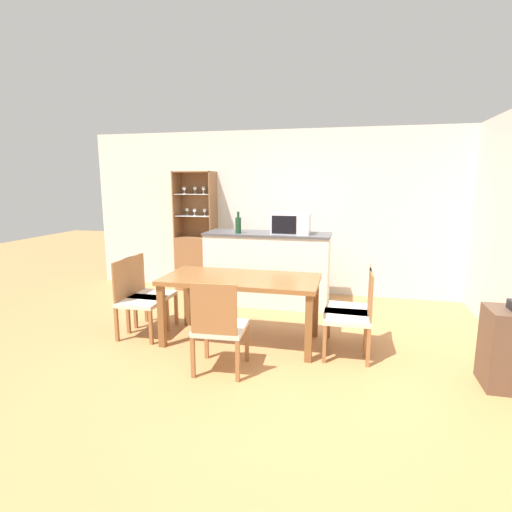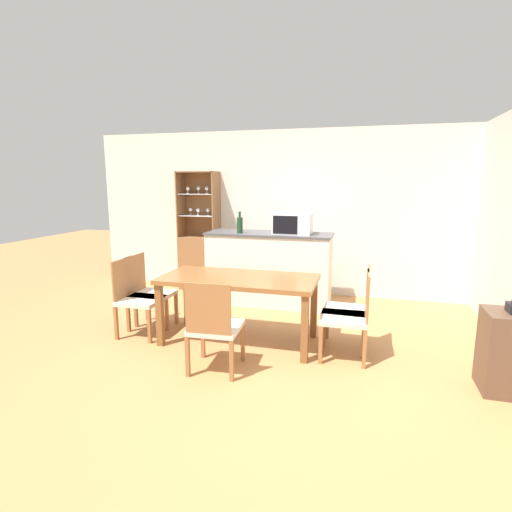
# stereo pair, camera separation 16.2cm
# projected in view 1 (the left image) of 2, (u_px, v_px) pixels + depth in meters

# --- Properties ---
(ground_plane) EXTENTS (18.00, 18.00, 0.00)m
(ground_plane) POSITION_uv_depth(u_px,v_px,m) (254.00, 360.00, 4.01)
(ground_plane) COLOR #B27A47
(wall_back) EXTENTS (6.80, 0.06, 2.55)m
(wall_back) POSITION_uv_depth(u_px,v_px,m) (294.00, 213.00, 6.29)
(wall_back) COLOR silver
(wall_back) RESTS_ON ground_plane
(kitchen_counter) EXTENTS (1.79, 0.62, 1.04)m
(kitchen_counter) POSITION_uv_depth(u_px,v_px,m) (267.00, 268.00, 5.80)
(kitchen_counter) COLOR silver
(kitchen_counter) RESTS_ON ground_plane
(display_cabinet) EXTENTS (0.63, 0.37, 1.92)m
(display_cabinet) POSITION_uv_depth(u_px,v_px,m) (197.00, 254.00, 6.58)
(display_cabinet) COLOR brown
(display_cabinet) RESTS_ON ground_plane
(dining_table) EXTENTS (1.69, 0.81, 0.74)m
(dining_table) POSITION_uv_depth(u_px,v_px,m) (241.00, 285.00, 4.36)
(dining_table) COLOR brown
(dining_table) RESTS_ON ground_plane
(dining_chair_side_right_far) EXTENTS (0.47, 0.47, 0.89)m
(dining_chair_side_right_far) POSITION_uv_depth(u_px,v_px,m) (352.00, 308.00, 4.24)
(dining_chair_side_right_far) COLOR beige
(dining_chair_side_right_far) RESTS_ON ground_plane
(dining_chair_head_near) EXTENTS (0.48, 0.48, 0.89)m
(dining_chair_head_near) POSITION_uv_depth(u_px,v_px,m) (219.00, 327.00, 3.68)
(dining_chair_head_near) COLOR beige
(dining_chair_head_near) RESTS_ON ground_plane
(dining_chair_side_left_near) EXTENTS (0.46, 0.46, 0.89)m
(dining_chair_side_left_near) POSITION_uv_depth(u_px,v_px,m) (138.00, 299.00, 4.56)
(dining_chair_side_left_near) COLOR beige
(dining_chair_side_left_near) RESTS_ON ground_plane
(dining_chair_side_left_far) EXTENTS (0.46, 0.46, 0.89)m
(dining_chair_side_left_far) POSITION_uv_depth(u_px,v_px,m) (148.00, 293.00, 4.80)
(dining_chair_side_left_far) COLOR beige
(dining_chair_side_left_far) RESTS_ON ground_plane
(dining_chair_side_right_near) EXTENTS (0.47, 0.47, 0.89)m
(dining_chair_side_right_near) POSITION_uv_depth(u_px,v_px,m) (352.00, 315.00, 4.01)
(dining_chair_side_right_near) COLOR beige
(dining_chair_side_right_near) RESTS_ON ground_plane
(microwave) EXTENTS (0.53, 0.35, 0.28)m
(microwave) POSITION_uv_depth(u_px,v_px,m) (291.00, 224.00, 5.56)
(microwave) COLOR silver
(microwave) RESTS_ON kitchen_counter
(wine_bottle) EXTENTS (0.08, 0.08, 0.30)m
(wine_bottle) POSITION_uv_depth(u_px,v_px,m) (238.00, 225.00, 5.62)
(wine_bottle) COLOR #193D23
(wine_bottle) RESTS_ON kitchen_counter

